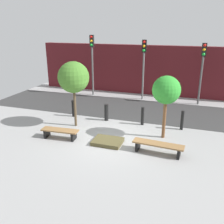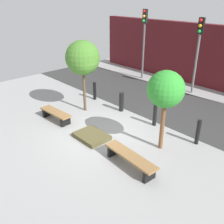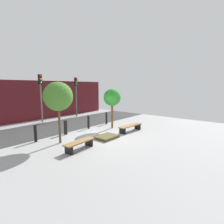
# 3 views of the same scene
# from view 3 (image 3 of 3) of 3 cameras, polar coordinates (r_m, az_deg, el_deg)

# --- Properties ---
(ground_plane) EXTENTS (18.00, 18.00, 0.00)m
(ground_plane) POSITION_cam_3_polar(r_m,az_deg,el_deg) (10.45, -3.72, -8.11)
(ground_plane) COLOR #979797
(road_strip) EXTENTS (18.00, 3.98, 0.01)m
(road_strip) POSITION_cam_3_polar(r_m,az_deg,el_deg) (13.68, -17.07, -4.46)
(road_strip) COLOR #343434
(road_strip) RESTS_ON ground
(building_facade) EXTENTS (16.20, 0.50, 3.46)m
(building_facade) POSITION_cam_3_polar(r_m,az_deg,el_deg) (16.74, -24.64, 3.43)
(building_facade) COLOR #511419
(building_facade) RESTS_ON ground
(bench_left) EXTENTS (1.69, 0.57, 0.42)m
(bench_left) POSITION_cam_3_polar(r_m,az_deg,el_deg) (8.48, -10.58, -10.09)
(bench_left) COLOR black
(bench_left) RESTS_ON ground
(bench_right) EXTENTS (2.02, 0.59, 0.43)m
(bench_right) POSITION_cam_3_polar(r_m,az_deg,el_deg) (11.62, 6.04, -4.80)
(bench_right) COLOR black
(bench_right) RESTS_ON ground
(planter_bed) EXTENTS (1.23, 0.95, 0.16)m
(planter_bed) POSITION_cam_3_polar(r_m,az_deg,el_deg) (10.13, -1.78, -8.16)
(planter_bed) COLOR brown
(planter_bed) RESTS_ON ground
(tree_behind_left_bench) EXTENTS (1.49, 1.49, 3.20)m
(tree_behind_left_bench) POSITION_cam_3_polar(r_m,az_deg,el_deg) (9.32, -17.15, 4.80)
(tree_behind_left_bench) COLOR #4F3F2B
(tree_behind_left_bench) RESTS_ON ground
(tree_behind_right_bench) EXTENTS (1.21, 1.21, 2.80)m
(tree_behind_right_bench) POSITION_cam_3_polar(r_m,az_deg,el_deg) (12.26, 0.07, 4.69)
(tree_behind_right_bench) COLOR brown
(tree_behind_right_bench) RESTS_ON ground
(bollard_far_left) EXTENTS (0.16, 0.16, 0.91)m
(bollard_far_left) POSITION_cam_3_polar(r_m,az_deg,el_deg) (10.28, -23.71, -6.47)
(bollard_far_left) COLOR black
(bollard_far_left) RESTS_ON ground
(bollard_left) EXTENTS (0.21, 0.21, 0.88)m
(bollard_left) POSITION_cam_3_polar(r_m,az_deg,el_deg) (11.25, -14.91, -4.87)
(bollard_left) COLOR black
(bollard_left) RESTS_ON ground
(bollard_center) EXTENTS (0.16, 0.16, 0.93)m
(bollard_center) POSITION_cam_3_polar(r_m,az_deg,el_deg) (12.43, -7.69, -3.28)
(bollard_center) COLOR black
(bollard_center) RESTS_ON ground
(bollard_right) EXTENTS (0.15, 0.15, 0.95)m
(bollard_right) POSITION_cam_3_polar(r_m,az_deg,el_deg) (13.78, -1.82, -2.00)
(bollard_right) COLOR black
(bollard_right) RESTS_ON ground
(traffic_light_mid_west) EXTENTS (0.28, 0.27, 3.90)m
(traffic_light_mid_west) POSITION_cam_3_polar(r_m,az_deg,el_deg) (15.31, -22.27, 6.75)
(traffic_light_mid_west) COLOR slate
(traffic_light_mid_west) RESTS_ON ground
(traffic_light_mid_east) EXTENTS (0.28, 0.27, 3.78)m
(traffic_light_mid_east) POSITION_cam_3_polar(r_m,az_deg,el_deg) (17.32, -11.65, 7.09)
(traffic_light_mid_east) COLOR #565656
(traffic_light_mid_east) RESTS_ON ground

